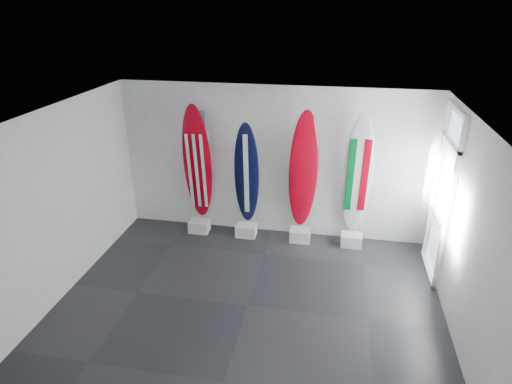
% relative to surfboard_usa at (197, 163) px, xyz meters
% --- Properties ---
extents(floor, '(6.00, 6.00, 0.00)m').
position_rel_surfboard_usa_xyz_m(floor, '(1.47, -2.28, -1.46)').
color(floor, black).
rests_on(floor, ground).
extents(ceiling, '(6.00, 6.00, 0.00)m').
position_rel_surfboard_usa_xyz_m(ceiling, '(1.47, -2.28, 1.54)').
color(ceiling, white).
rests_on(ceiling, wall_back).
extents(wall_back, '(6.00, 0.00, 6.00)m').
position_rel_surfboard_usa_xyz_m(wall_back, '(1.47, 0.22, 0.04)').
color(wall_back, silver).
rests_on(wall_back, ground).
extents(wall_front, '(6.00, 0.00, 6.00)m').
position_rel_surfboard_usa_xyz_m(wall_front, '(1.47, -4.78, 0.04)').
color(wall_front, silver).
rests_on(wall_front, ground).
extents(wall_left, '(0.00, 5.00, 5.00)m').
position_rel_surfboard_usa_xyz_m(wall_left, '(-1.53, -2.28, 0.04)').
color(wall_left, silver).
rests_on(wall_left, ground).
extents(wall_right, '(0.00, 5.00, 5.00)m').
position_rel_surfboard_usa_xyz_m(wall_right, '(4.47, -2.28, 0.04)').
color(wall_right, silver).
rests_on(wall_right, ground).
extents(display_block_usa, '(0.40, 0.30, 0.24)m').
position_rel_surfboard_usa_xyz_m(display_block_usa, '(0.00, -0.10, -1.34)').
color(display_block_usa, silver).
rests_on(display_block_usa, floor).
extents(surfboard_usa, '(0.58, 0.44, 2.45)m').
position_rel_surfboard_usa_xyz_m(surfboard_usa, '(0.00, 0.00, 0.00)').
color(surfboard_usa, '#950212').
rests_on(surfboard_usa, display_block_usa).
extents(display_block_navy, '(0.40, 0.30, 0.24)m').
position_rel_surfboard_usa_xyz_m(display_block_navy, '(0.99, -0.10, -1.34)').
color(display_block_navy, silver).
rests_on(display_block_navy, floor).
extents(surfboard_navy, '(0.50, 0.32, 2.13)m').
position_rel_surfboard_usa_xyz_m(surfboard_navy, '(0.99, 0.00, -0.16)').
color(surfboard_navy, black).
rests_on(surfboard_navy, display_block_navy).
extents(display_block_swiss, '(0.40, 0.30, 0.24)m').
position_rel_surfboard_usa_xyz_m(display_block_swiss, '(2.08, -0.10, -1.34)').
color(display_block_swiss, silver).
rests_on(display_block_swiss, floor).
extents(surfboard_swiss, '(0.60, 0.43, 2.42)m').
position_rel_surfboard_usa_xyz_m(surfboard_swiss, '(2.08, 0.00, -0.01)').
color(surfboard_swiss, '#950212').
rests_on(surfboard_swiss, display_block_swiss).
extents(display_block_italy, '(0.40, 0.30, 0.24)m').
position_rel_surfboard_usa_xyz_m(display_block_italy, '(3.08, -0.10, -1.34)').
color(display_block_italy, silver).
rests_on(display_block_italy, floor).
extents(surfboard_italy, '(0.56, 0.36, 2.39)m').
position_rel_surfboard_usa_xyz_m(surfboard_italy, '(3.08, 0.00, -0.03)').
color(surfboard_italy, silver).
rests_on(surfboard_italy, display_block_italy).
extents(wall_outlet, '(0.09, 0.02, 0.13)m').
position_rel_surfboard_usa_xyz_m(wall_outlet, '(-0.98, 0.20, -1.11)').
color(wall_outlet, silver).
rests_on(wall_outlet, wall_back).
extents(glass_door, '(0.12, 1.16, 2.85)m').
position_rel_surfboard_usa_xyz_m(glass_door, '(4.44, -0.73, -0.04)').
color(glass_door, white).
rests_on(glass_door, floor).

